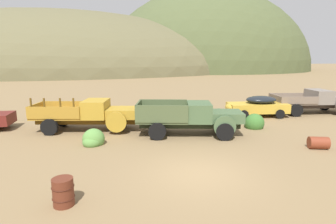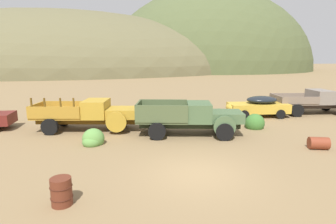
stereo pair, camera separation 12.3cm
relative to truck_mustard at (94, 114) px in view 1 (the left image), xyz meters
The scene contains 12 objects.
ground_plane 8.73m from the truck_mustard, 61.74° to the right, with size 300.00×300.00×0.00m, color olive.
hill_distant 72.02m from the truck_mustard, 99.23° to the left, with size 111.38×64.25×35.04m, color brown.
hill_center 81.87m from the truck_mustard, 64.02° to the left, with size 70.16×53.95×52.70m, color #4C5633.
truck_mustard is the anchor object (origin of this frame).
truck_weathered_green 6.24m from the truck_mustard, 22.38° to the right, with size 6.29×3.57×1.91m.
car_faded_yellow 11.88m from the truck_mustard, ahead, with size 4.83×2.46×1.57m.
truck_primer_gray 17.27m from the truck_mustard, ahead, with size 6.34×3.23×1.89m.
oil_drum_by_truck 8.92m from the truck_mustard, 94.36° to the right, with size 0.67×0.67×0.87m.
oil_drum_tipped 12.47m from the truck_mustard, 29.49° to the right, with size 1.05×0.87×0.61m.
bush_near_barrel 3.06m from the truck_mustard, 89.91° to the right, with size 1.13×1.10×1.08m.
bush_lone_scrub 10.07m from the truck_mustard, ahead, with size 1.25×1.30×1.20m.
bush_front_left 5.13m from the truck_mustard, 132.12° to the left, with size 1.27×1.05×0.87m.
Camera 1 is at (-3.44, -9.48, 4.45)m, focal length 29.52 mm.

